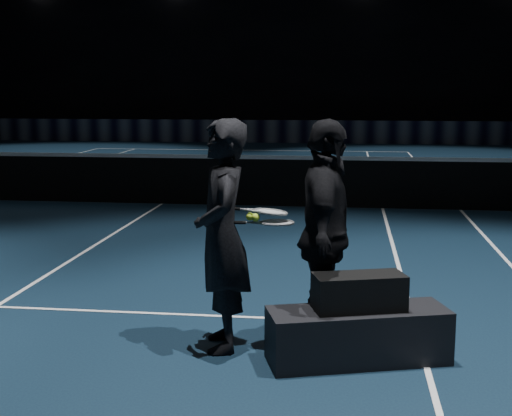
# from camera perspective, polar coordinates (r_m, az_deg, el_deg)

# --- Properties ---
(floor) EXTENTS (36.00, 36.00, 0.00)m
(floor) POSITION_cam_1_polar(r_m,az_deg,el_deg) (13.49, -7.60, 0.28)
(floor) COLOR black
(floor) RESTS_ON ground
(wall_back) EXTENTS (30.00, 0.00, 30.00)m
(wall_back) POSITION_cam_1_polar(r_m,az_deg,el_deg) (31.18, 0.99, 14.81)
(wall_back) COLOR black
(wall_back) RESTS_ON ground
(court_lines) EXTENTS (10.98, 23.78, 0.01)m
(court_lines) POSITION_cam_1_polar(r_m,az_deg,el_deg) (13.49, -7.60, 0.29)
(court_lines) COLOR white
(court_lines) RESTS_ON floor
(net_mesh) EXTENTS (12.80, 0.02, 0.86)m
(net_mesh) POSITION_cam_1_polar(r_m,az_deg,el_deg) (13.43, -7.65, 2.17)
(net_mesh) COLOR black
(net_mesh) RESTS_ON floor
(net_tape) EXTENTS (12.80, 0.03, 0.07)m
(net_tape) POSITION_cam_1_polar(r_m,az_deg,el_deg) (13.38, -7.69, 4.15)
(net_tape) COLOR white
(net_tape) RESTS_ON net_mesh
(sponsor_backdrop) EXTENTS (22.00, 0.15, 0.90)m
(sponsor_backdrop) POSITION_cam_1_polar(r_m,az_deg,el_deg) (28.62, 0.40, 6.16)
(sponsor_backdrop) COLOR black
(sponsor_backdrop) RESTS_ON floor
(player_bench) EXTENTS (1.51, 0.88, 0.43)m
(player_bench) POSITION_cam_1_polar(r_m,az_deg,el_deg) (5.83, 8.16, -10.05)
(player_bench) COLOR black
(player_bench) RESTS_ON floor
(racket_bag) EXTENTS (0.77, 0.50, 0.29)m
(racket_bag) POSITION_cam_1_polar(r_m,az_deg,el_deg) (5.72, 8.25, -6.67)
(racket_bag) COLOR black
(racket_bag) RESTS_ON player_bench
(bag_signature) EXTENTS (0.32, 0.10, 0.10)m
(bag_signature) POSITION_cam_1_polar(r_m,az_deg,el_deg) (5.57, 8.27, -7.12)
(bag_signature) COLOR white
(bag_signature) RESTS_ON racket_bag
(player_a) EXTENTS (0.62, 0.79, 1.92)m
(player_a) POSITION_cam_1_polar(r_m,az_deg,el_deg) (5.88, -2.72, -2.23)
(player_a) COLOR black
(player_a) RESTS_ON floor
(player_b) EXTENTS (0.48, 1.13, 1.92)m
(player_b) POSITION_cam_1_polar(r_m,az_deg,el_deg) (5.90, 5.55, -2.22)
(player_b) COLOR black
(player_b) RESTS_ON floor
(racket_lower) EXTENTS (0.70, 0.31, 0.03)m
(racket_lower) POSITION_cam_1_polar(r_m,az_deg,el_deg) (5.85, 1.67, -1.17)
(racket_lower) COLOR black
(racket_lower) RESTS_ON player_a
(racket_upper) EXTENTS (0.71, 0.35, 0.10)m
(racket_upper) POSITION_cam_1_polar(r_m,az_deg,el_deg) (5.88, 1.18, -0.31)
(racket_upper) COLOR black
(racket_upper) RESTS_ON player_b
(tennis_balls) EXTENTS (0.12, 0.10, 0.12)m
(tennis_balls) POSITION_cam_1_polar(r_m,az_deg,el_deg) (5.84, -0.24, -0.56)
(tennis_balls) COLOR #AFDF2F
(tennis_balls) RESTS_ON racket_upper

